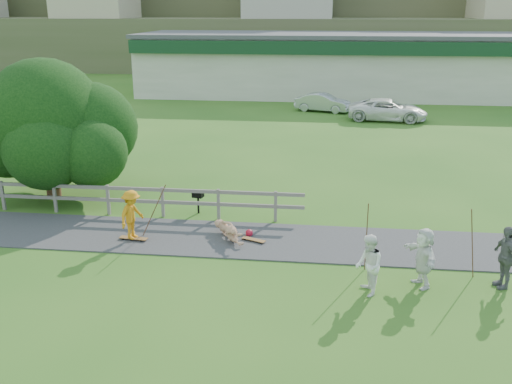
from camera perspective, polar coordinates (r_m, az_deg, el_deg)
ground at (r=17.12m, az=-5.76°, el=-6.56°), size 260.00×260.00×0.00m
path at (r=18.45m, az=-4.76°, el=-4.60°), size 34.00×3.00×0.04m
fence at (r=21.18m, az=-16.15°, el=-0.25°), size 15.05×0.10×1.10m
strip_mall at (r=50.33m, az=7.58°, el=12.60°), size 32.50×10.75×5.10m
skater_rider at (r=18.35m, az=-12.30°, el=-2.52°), size 0.88×1.16×1.58m
skater_fallen at (r=18.20m, az=-2.71°, el=-3.91°), size 1.63×1.26×0.61m
spectator_a at (r=14.94m, az=11.21°, el=-7.21°), size 0.76×0.90×1.61m
spectator_b at (r=16.36m, az=23.68°, el=-5.98°), size 0.65×1.08×1.71m
spectator_d at (r=15.71m, az=16.38°, el=-6.30°), size 0.92×1.59×1.63m
car_silver at (r=41.56m, az=6.72°, el=8.88°), size 4.19×2.49×1.30m
car_white at (r=38.83m, az=13.03°, el=8.00°), size 5.34×2.92×1.42m
tree at (r=23.36m, az=-19.98°, el=4.05°), size 7.23×7.23×3.81m
bbq at (r=20.60m, az=-5.80°, el=-1.06°), size 0.42×0.36×0.81m
longboard_rider at (r=18.61m, az=-12.15°, el=-4.66°), size 0.93×0.32×0.10m
longboard_fallen at (r=18.10m, az=-0.24°, el=-4.91°), size 0.82×0.50×0.09m
helmet at (r=18.51m, az=-0.68°, el=-4.13°), size 0.24×0.24×0.24m
pole_rider at (r=18.45m, az=-10.18°, el=-1.60°), size 0.03×0.03×1.98m
pole_spec_left at (r=16.20m, az=10.99°, el=-4.45°), size 0.03×0.03×1.98m
pole_spec_right at (r=16.54m, az=20.82°, el=-4.84°), size 0.03×0.03×2.00m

